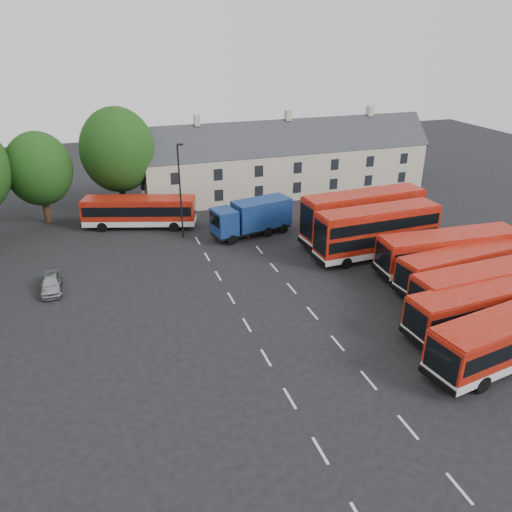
{
  "coord_description": "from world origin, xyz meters",
  "views": [
    {
      "loc": [
        -8.77,
        -26.31,
        18.87
      ],
      "look_at": [
        2.75,
        8.22,
        2.2
      ],
      "focal_mm": 35.0,
      "sensor_mm": 36.0,
      "label": 1
    }
  ],
  "objects_px": {
    "bus_dd_south": "(377,230)",
    "box_truck": "(253,216)",
    "silver_car": "(51,283)",
    "lamppost": "(180,189)"
  },
  "relations": [
    {
      "from": "bus_dd_south",
      "to": "silver_car",
      "type": "relative_size",
      "value": 2.97
    },
    {
      "from": "bus_dd_south",
      "to": "silver_car",
      "type": "height_order",
      "value": "bus_dd_south"
    },
    {
      "from": "silver_car",
      "to": "lamppost",
      "type": "relative_size",
      "value": 0.42
    },
    {
      "from": "box_truck",
      "to": "silver_car",
      "type": "relative_size",
      "value": 2.16
    },
    {
      "from": "box_truck",
      "to": "silver_car",
      "type": "distance_m",
      "value": 19.65
    },
    {
      "from": "box_truck",
      "to": "lamppost",
      "type": "distance_m",
      "value": 7.5
    },
    {
      "from": "lamppost",
      "to": "bus_dd_south",
      "type": "bearing_deg",
      "value": -32.84
    },
    {
      "from": "bus_dd_south",
      "to": "lamppost",
      "type": "bearing_deg",
      "value": 144.82
    },
    {
      "from": "bus_dd_south",
      "to": "box_truck",
      "type": "xyz_separation_m",
      "value": [
        -8.82,
        8.5,
        -0.69
      ]
    },
    {
      "from": "bus_dd_south",
      "to": "box_truck",
      "type": "height_order",
      "value": "bus_dd_south"
    }
  ]
}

